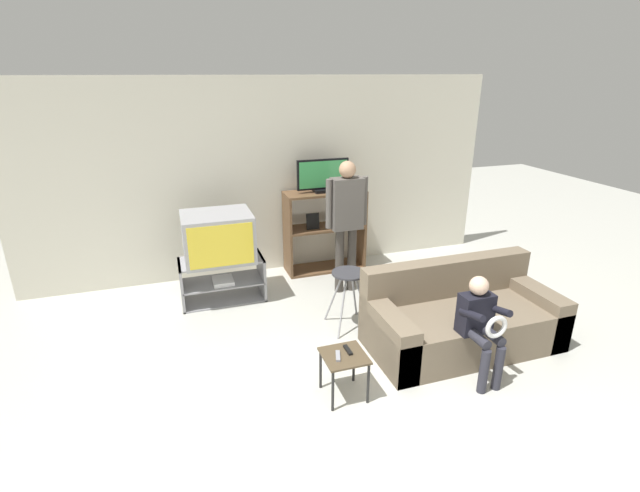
# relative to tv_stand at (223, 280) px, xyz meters

# --- Properties ---
(ground_plane) EXTENTS (18.00, 18.00, 0.00)m
(ground_plane) POSITION_rel_tv_stand_xyz_m (0.77, -2.85, -0.26)
(ground_plane) COLOR beige
(wall_back) EXTENTS (6.40, 0.06, 2.60)m
(wall_back) POSITION_rel_tv_stand_xyz_m (0.77, 0.79, 1.04)
(wall_back) COLOR silver
(wall_back) RESTS_ON ground_plane
(tv_stand) EXTENTS (0.99, 0.47, 0.53)m
(tv_stand) POSITION_rel_tv_stand_xyz_m (0.00, 0.00, 0.00)
(tv_stand) COLOR #939399
(tv_stand) RESTS_ON ground_plane
(television_main) EXTENTS (0.80, 0.66, 0.57)m
(television_main) POSITION_rel_tv_stand_xyz_m (-0.01, 0.01, 0.55)
(television_main) COLOR #9E9EA3
(television_main) RESTS_ON tv_stand
(media_shelf) EXTENTS (1.10, 0.41, 1.13)m
(media_shelf) POSITION_rel_tv_stand_xyz_m (1.49, 0.51, 0.31)
(media_shelf) COLOR brown
(media_shelf) RESTS_ON ground_plane
(television_flat) EXTENTS (0.71, 0.20, 0.44)m
(television_flat) POSITION_rel_tv_stand_xyz_m (1.46, 0.50, 1.07)
(television_flat) COLOR black
(television_flat) RESTS_ON media_shelf
(folding_stool) EXTENTS (0.41, 0.45, 0.65)m
(folding_stool) POSITION_rel_tv_stand_xyz_m (1.22, -1.08, 0.27)
(folding_stool) COLOR #99999E
(folding_stool) RESTS_ON ground_plane
(snack_table) EXTENTS (0.36, 0.36, 0.41)m
(snack_table) POSITION_rel_tv_stand_xyz_m (0.75, -2.15, 0.08)
(snack_table) COLOR brown
(snack_table) RESTS_ON ground_plane
(remote_control_black) EXTENTS (0.04, 0.14, 0.02)m
(remote_control_black) POSITION_rel_tv_stand_xyz_m (0.80, -2.11, 0.16)
(remote_control_black) COLOR black
(remote_control_black) RESTS_ON snack_table
(remote_control_white) EXTENTS (0.08, 0.15, 0.02)m
(remote_control_white) POSITION_rel_tv_stand_xyz_m (0.69, -2.16, 0.16)
(remote_control_white) COLOR gray
(remote_control_white) RESTS_ON snack_table
(couch) EXTENTS (1.91, 0.90, 0.82)m
(couch) POSITION_rel_tv_stand_xyz_m (2.17, -1.76, 0.02)
(couch) COLOR #756651
(couch) RESTS_ON ground_plane
(person_standing_adult) EXTENTS (0.53, 0.20, 1.66)m
(person_standing_adult) POSITION_rel_tv_stand_xyz_m (1.51, -0.23, 0.75)
(person_standing_adult) COLOR #3D3833
(person_standing_adult) RESTS_ON ground_plane
(person_seated_child) EXTENTS (0.33, 0.43, 0.97)m
(person_seated_child) POSITION_rel_tv_stand_xyz_m (1.99, -2.28, 0.31)
(person_seated_child) COLOR #2D2D38
(person_seated_child) RESTS_ON ground_plane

